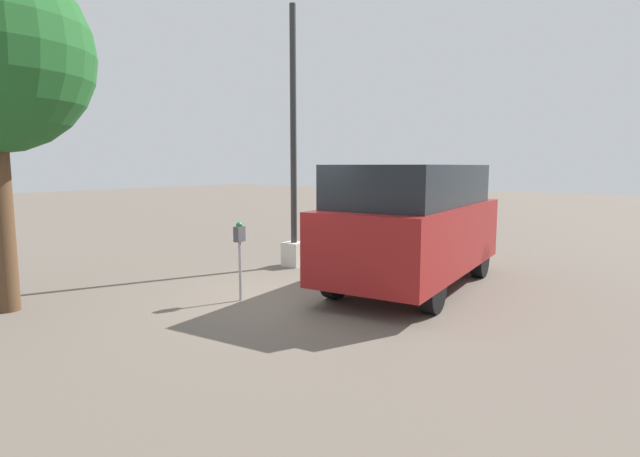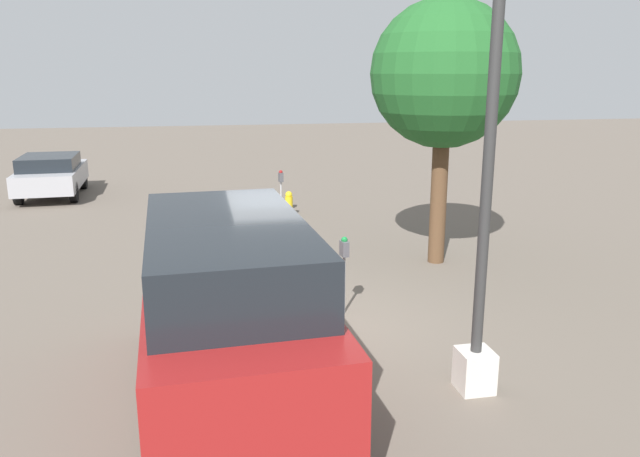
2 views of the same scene
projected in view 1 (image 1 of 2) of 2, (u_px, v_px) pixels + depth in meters
ground_plane at (296, 298)px, 8.76m from camera, size 80.00×80.00×0.00m
parking_meter_near at (240, 243)px, 8.45m from camera, size 0.21×0.13×1.36m
lamp_post at (294, 192)px, 11.35m from camera, size 0.44×0.44×5.81m
parked_van at (414, 222)px, 9.39m from camera, size 4.93×2.23×2.32m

